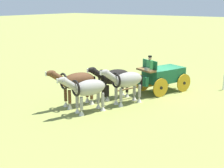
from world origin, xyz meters
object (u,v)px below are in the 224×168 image
Objects in this scene: draft_horse_rear_near at (126,81)px; draft_horse_lead_off at (76,82)px; draft_horse_lead_near at (87,89)px; show_wagon at (162,75)px; draft_horse_rear_off at (113,78)px.

draft_horse_lead_off reaches higher than draft_horse_rear_near.
draft_horse_rear_near is 1.01× the size of draft_horse_lead_near.
show_wagon is at bearing 170.92° from draft_horse_rear_near.
draft_horse_rear_off is at bearing 160.51° from draft_horse_lead_off.
draft_horse_lead_off is at bearing -46.13° from draft_horse_rear_near.
draft_horse_lead_near is at bearing 6.99° from draft_horse_rear_off.
draft_horse_rear_near is 0.97× the size of draft_horse_lead_off.
draft_horse_lead_off is (2.01, -2.09, 0.05)m from draft_horse_rear_near.
draft_horse_rear_near is at bearing -9.08° from show_wagon.
show_wagon reaches higher than draft_horse_lead_off.
draft_horse_lead_off is (-0.45, -1.22, 0.11)m from draft_horse_lead_near.
draft_horse_lead_off reaches higher than draft_horse_lead_near.
draft_horse_lead_near is at bearing -19.49° from draft_horse_rear_near.
draft_horse_rear_near is at bearing 133.87° from draft_horse_lead_off.
show_wagon is 6.14m from draft_horse_lead_off.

